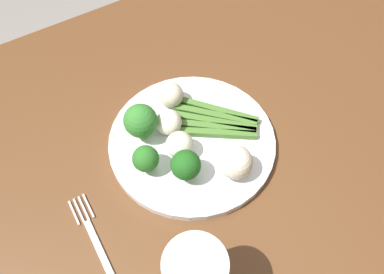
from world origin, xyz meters
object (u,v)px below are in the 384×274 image
at_px(broccoli_back, 146,159).
at_px(broccoli_outer_edge, 141,121).
at_px(dining_table, 194,171).
at_px(cauliflower_back_right, 235,162).
at_px(cauliflower_right, 169,122).
at_px(fork, 95,240).
at_px(cauliflower_near_fork, 180,145).
at_px(cauliflower_near_center, 169,95).
at_px(plate, 192,141).
at_px(broccoli_front, 186,165).
at_px(asparagus_bundle, 215,122).

relative_size(broccoli_back, broccoli_outer_edge, 0.75).
bearing_deg(dining_table, cauliflower_back_right, -80.68).
xyz_separation_m(cauliflower_right, cauliflower_back_right, (0.05, -0.13, 0.01)).
bearing_deg(cauliflower_right, fork, -150.66).
xyz_separation_m(cauliflower_near_fork, fork, (-0.18, -0.06, -0.04)).
bearing_deg(broccoli_back, broccoli_outer_edge, 68.24).
xyz_separation_m(broccoli_outer_edge, fork, (-0.15, -0.12, -0.05)).
bearing_deg(dining_table, cauliflower_near_center, 92.26).
xyz_separation_m(broccoli_outer_edge, cauliflower_near_center, (0.07, 0.04, -0.02)).
xyz_separation_m(dining_table, cauliflower_right, (-0.03, 0.03, 0.15)).
relative_size(plate, broccoli_back, 5.45).
distance_m(plate, broccoli_front, 0.08).
distance_m(broccoli_outer_edge, fork, 0.20).
height_order(broccoli_outer_edge, cauliflower_near_center, broccoli_outer_edge).
bearing_deg(plate, cauliflower_near_center, 86.03).
height_order(cauliflower_back_right, fork, cauliflower_back_right).
height_order(dining_table, broccoli_front, broccoli_front).
bearing_deg(broccoli_front, cauliflower_near_center, 69.91).
bearing_deg(broccoli_front, cauliflower_back_right, -25.21).
height_order(asparagus_bundle, fork, asparagus_bundle).
bearing_deg(asparagus_bundle, cauliflower_near_fork, 57.20).
bearing_deg(broccoli_front, broccoli_back, 135.98).
xyz_separation_m(asparagus_bundle, broccoli_outer_edge, (-0.12, 0.05, 0.03)).
xyz_separation_m(asparagus_bundle, cauliflower_near_center, (-0.04, 0.08, 0.02)).
xyz_separation_m(dining_table, broccoli_outer_edge, (-0.08, 0.05, 0.17)).
xyz_separation_m(asparagus_bundle, cauliflower_back_right, (-0.03, -0.10, 0.02)).
bearing_deg(broccoli_outer_edge, dining_table, -31.07).
bearing_deg(cauliflower_back_right, cauliflower_near_fork, 126.44).
bearing_deg(cauliflower_near_fork, broccoli_outer_edge, 119.12).
xyz_separation_m(broccoli_back, cauliflower_right, (0.07, 0.05, -0.01)).
xyz_separation_m(dining_table, plate, (-0.01, -0.01, 0.12)).
bearing_deg(broccoli_front, broccoli_outer_edge, 101.24).
bearing_deg(cauliflower_near_fork, cauliflower_right, 80.67).
bearing_deg(dining_table, broccoli_front, -132.22).
xyz_separation_m(cauliflower_back_right, fork, (-0.24, 0.02, -0.04)).
height_order(plate, broccoli_outer_edge, broccoli_outer_edge).
relative_size(broccoli_outer_edge, cauliflower_right, 1.56).
bearing_deg(fork, broccoli_outer_edge, -48.70).
distance_m(broccoli_front, broccoli_outer_edge, 0.11).
bearing_deg(asparagus_bundle, fork, 60.45).
relative_size(cauliflower_near_center, cauliflower_back_right, 0.83).
distance_m(asparagus_bundle, cauliflower_near_center, 0.09).
xyz_separation_m(broccoli_back, broccoli_outer_edge, (0.03, 0.06, 0.01)).
distance_m(plate, fork, 0.23).
distance_m(cauliflower_back_right, fork, 0.24).
xyz_separation_m(dining_table, cauliflower_near_fork, (-0.04, -0.02, 0.15)).
bearing_deg(broccoli_front, fork, -174.93).
bearing_deg(broccoli_outer_edge, asparagus_bundle, -21.07).
relative_size(broccoli_back, cauliflower_right, 1.18).
height_order(plate, cauliflower_near_center, cauliflower_near_center).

